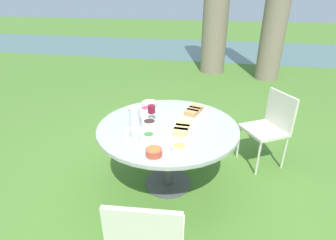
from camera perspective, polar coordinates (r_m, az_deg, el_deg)
ground_plane at (r=3.00m, az=0.00°, el=-13.55°), size 40.00×40.00×0.00m
river_strip at (r=10.39m, az=9.53°, el=14.91°), size 40.00×4.18×0.01m
dining_table at (r=2.65m, az=0.00°, el=-2.96°), size 1.40×1.40×0.72m
chair_near_right at (r=3.31m, az=21.39°, el=-0.72°), size 0.59×0.60×0.89m
water_pitcher at (r=2.58m, az=-7.25°, el=0.76°), size 0.12×0.11×0.20m
wine_glass at (r=2.64m, az=-3.61°, el=2.27°), size 0.08×0.08×0.18m
platter_bread_main at (r=2.47m, az=2.97°, el=-2.09°), size 0.21×0.35×0.06m
platter_charcuterie at (r=2.84m, az=5.61°, el=1.79°), size 0.28×0.35×0.07m
bowl_fries at (r=2.19m, az=2.45°, el=-6.03°), size 0.13×0.13×0.05m
bowl_salad at (r=2.36m, az=-4.23°, el=-3.51°), size 0.11×0.11×0.05m
bowl_olives at (r=2.57m, az=-4.08°, el=-0.76°), size 0.13×0.13×0.06m
bowl_dip_red at (r=2.88m, az=-4.79°, el=2.21°), size 0.13×0.13×0.06m
bowl_dip_cream at (r=3.03m, az=-4.09°, el=3.53°), size 0.17×0.17×0.06m
bowl_roasted_veg at (r=2.13m, az=-3.19°, el=-6.94°), size 0.13×0.13×0.06m
cup_water_near at (r=2.39m, az=-8.98°, el=-2.78°), size 0.07×0.07×0.10m
cup_water_far at (r=2.31m, az=-7.03°, el=-3.64°), size 0.06×0.06×0.10m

